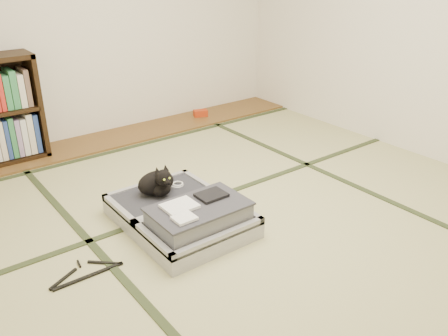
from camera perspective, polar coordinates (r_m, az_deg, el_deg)
floor at (r=3.33m, az=2.98°, el=-6.14°), size 4.50×4.50×0.00m
wood_strip at (r=4.87m, az=-12.34°, el=3.70°), size 4.00×0.50×0.02m
red_item at (r=5.34m, az=-2.84°, el=6.62°), size 0.17×0.13×0.07m
tatami_borders at (r=3.67m, az=-1.99°, el=-2.95°), size 4.00×4.50×0.01m
suitcase at (r=3.19m, az=-4.91°, el=-5.66°), size 0.70×0.93×0.27m
cat at (r=3.34m, az=-7.97°, el=-1.77°), size 0.31×0.31×0.25m
cable_coil at (r=3.49m, az=-5.65°, el=-1.99°), size 0.10×0.10×0.02m
hanger at (r=2.91m, az=-16.21°, el=-12.05°), size 0.43×0.20×0.01m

